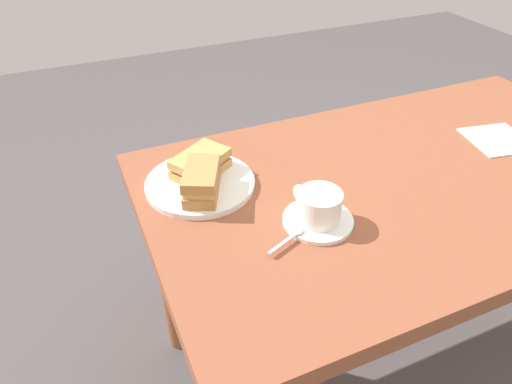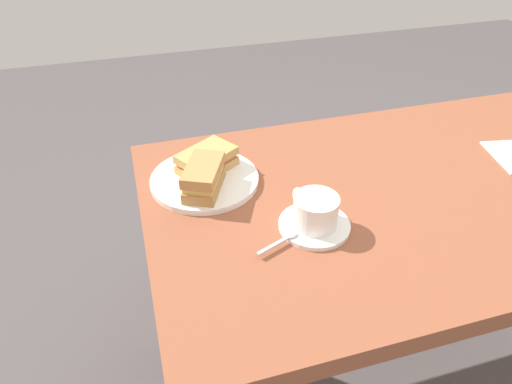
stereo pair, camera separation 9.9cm
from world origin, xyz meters
name	(u,v)px [view 1 (the left image)]	position (x,y,z in m)	size (l,w,h in m)	color
ground_plane	(371,350)	(0.00, 0.00, 0.00)	(6.00, 6.00, 0.00)	#534C4D
dining_table	(406,208)	(0.00, 0.00, 0.60)	(1.28, 0.72, 0.71)	brown
sandwich_plate	(200,183)	(-0.48, 0.15, 0.71)	(0.25, 0.25, 0.01)	white
sandwich_front	(201,164)	(-0.47, 0.18, 0.74)	(0.15, 0.14, 0.05)	tan
sandwich_back	(202,181)	(-0.49, 0.10, 0.75)	(0.12, 0.14, 0.06)	#B78247
coffee_saucer	(318,220)	(-0.30, -0.07, 0.71)	(0.15, 0.15, 0.01)	white
coffee_cup	(319,205)	(-0.30, -0.07, 0.75)	(0.09, 0.12, 0.06)	white
spoon	(292,236)	(-0.38, -0.10, 0.72)	(0.10, 0.05, 0.01)	silver
napkin	(498,140)	(0.30, 0.03, 0.71)	(0.15, 0.15, 0.00)	white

